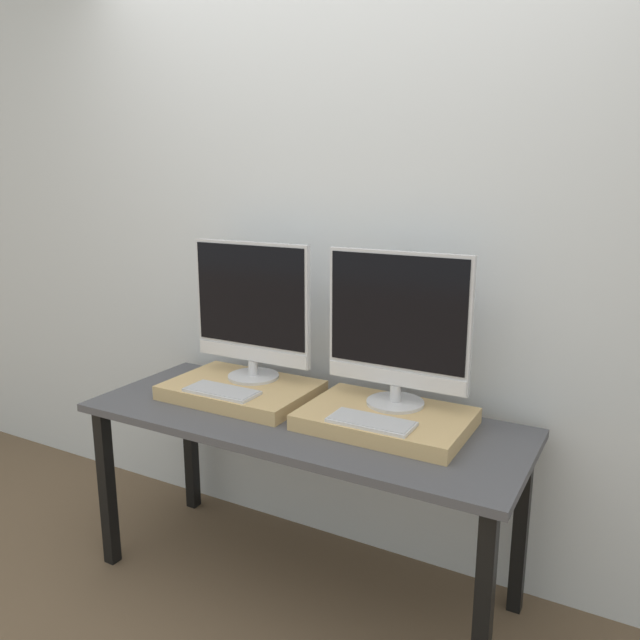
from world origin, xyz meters
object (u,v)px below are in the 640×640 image
(monitor_right, at_px, (397,326))
(keyboard_right, at_px, (371,422))
(keyboard_left, at_px, (222,391))
(monitor_left, at_px, (252,308))

(monitor_right, xyz_separation_m, keyboard_right, (0.00, -0.21, -0.29))
(keyboard_left, height_order, keyboard_right, same)
(keyboard_left, bearing_deg, keyboard_right, 0.00)
(keyboard_left, relative_size, monitor_right, 0.52)
(monitor_left, bearing_deg, keyboard_left, -90.00)
(keyboard_right, bearing_deg, keyboard_left, 180.00)
(keyboard_right, bearing_deg, monitor_left, 161.59)
(monitor_left, height_order, monitor_right, same)
(monitor_left, bearing_deg, keyboard_right, -18.41)
(monitor_right, relative_size, keyboard_right, 1.93)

